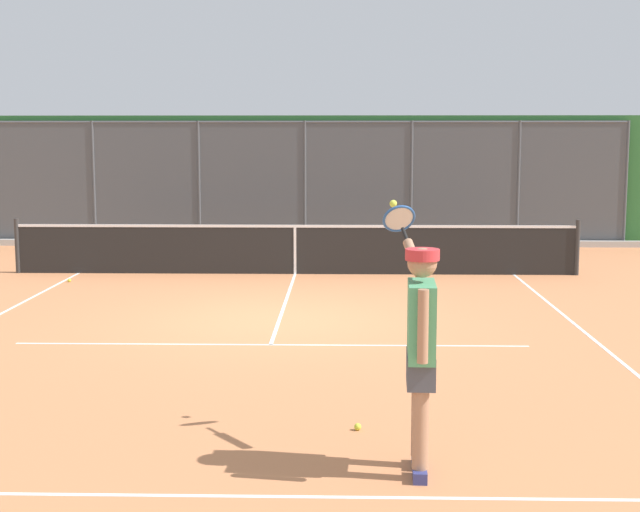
% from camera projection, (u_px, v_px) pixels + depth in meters
% --- Properties ---
extents(ground_plane, '(60.00, 60.00, 0.00)m').
position_uv_depth(ground_plane, '(279.00, 320.00, 13.16)').
color(ground_plane, '#C67A4C').
extents(court_line_markings, '(8.54, 10.93, 0.01)m').
position_uv_depth(court_line_markings, '(269.00, 350.00, 11.32)').
color(court_line_markings, white).
rests_on(court_line_markings, ground).
extents(fence_backdrop, '(18.52, 1.37, 3.16)m').
position_uv_depth(fence_backdrop, '(306.00, 180.00, 22.53)').
color(fence_backdrop, '#474C51').
rests_on(fence_backdrop, ground).
extents(tennis_net, '(10.97, 0.09, 1.07)m').
position_uv_depth(tennis_net, '(295.00, 249.00, 17.47)').
color(tennis_net, '#2D2D2D').
rests_on(tennis_net, ground).
extents(tennis_player, '(0.43, 1.48, 2.11)m').
position_uv_depth(tennis_player, '(420.00, 340.00, 7.07)').
color(tennis_player, navy).
rests_on(tennis_player, ground).
extents(tennis_ball_near_net, '(0.07, 0.07, 0.07)m').
position_uv_depth(tennis_ball_near_net, '(358.00, 427.00, 8.23)').
color(tennis_ball_near_net, '#C1D138').
rests_on(tennis_ball_near_net, ground).
extents(tennis_ball_near_baseline, '(0.07, 0.07, 0.07)m').
position_uv_depth(tennis_ball_near_baseline, '(69.00, 280.00, 16.56)').
color(tennis_ball_near_baseline, '#C1D138').
rests_on(tennis_ball_near_baseline, ground).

